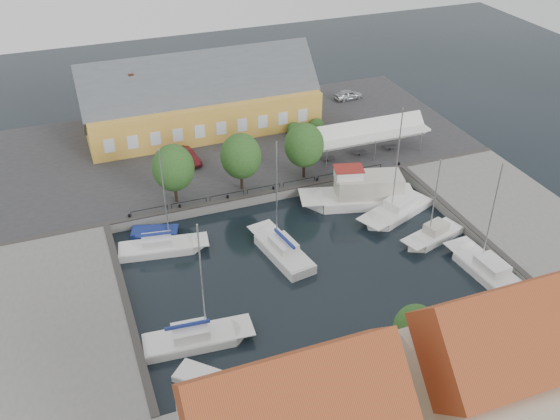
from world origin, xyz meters
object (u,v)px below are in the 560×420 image
(east_boat_c, at_px, (487,272))
(launch_nw, at_px, (154,233))
(warehouse, at_px, (196,102))
(east_boat_a, at_px, (396,212))
(trawler, at_px, (362,194))
(west_boat_d, at_px, (196,340))
(launch_sw, at_px, (208,381))
(car_red, at_px, (187,156))
(center_sailboat, at_px, (282,252))
(tent_canopy, at_px, (369,133))
(west_boat_a, at_px, (161,248))
(car_silver, at_px, (348,95))
(east_boat_b, at_px, (433,237))

(east_boat_c, height_order, launch_nw, east_boat_c)
(warehouse, bearing_deg, east_boat_a, -60.36)
(east_boat_a, distance_m, launch_nw, 24.34)
(warehouse, bearing_deg, east_boat_c, -65.17)
(trawler, bearing_deg, launch_nw, 174.71)
(west_boat_d, bearing_deg, launch_sw, -92.43)
(car_red, height_order, launch_nw, car_red)
(center_sailboat, xyz_separation_m, east_boat_c, (16.02, -9.06, -0.11))
(east_boat_c, bearing_deg, tent_canopy, 90.68)
(warehouse, relative_size, west_boat_a, 2.57)
(east_boat_c, relative_size, west_boat_d, 0.98)
(warehouse, bearing_deg, launch_nw, -115.65)
(east_boat_c, bearing_deg, car_silver, 82.78)
(car_red, bearing_deg, east_boat_b, -63.72)
(east_boat_a, bearing_deg, west_boat_a, 174.72)
(warehouse, relative_size, launch_sw, 5.70)
(car_red, distance_m, west_boat_a, 15.58)
(tent_canopy, distance_m, east_boat_c, 22.86)
(car_red, height_order, east_boat_a, east_boat_a)
(center_sailboat, height_order, launch_sw, center_sailboat)
(east_boat_b, relative_size, launch_sw, 1.88)
(warehouse, distance_m, east_boat_b, 34.08)
(center_sailboat, bearing_deg, launch_sw, -130.07)
(center_sailboat, xyz_separation_m, east_boat_a, (13.39, 2.37, -0.10))
(launch_nw, bearing_deg, car_red, 61.56)
(west_boat_d, bearing_deg, launch_nw, 90.70)
(launch_nw, bearing_deg, west_boat_d, -89.30)
(east_boat_c, relative_size, west_boat_a, 1.01)
(trawler, bearing_deg, car_red, 139.04)
(warehouse, distance_m, car_silver, 21.89)
(warehouse, distance_m, trawler, 25.14)
(west_boat_a, bearing_deg, car_silver, 38.04)
(tent_canopy, relative_size, west_boat_a, 1.26)
(west_boat_a, bearing_deg, launch_sw, -90.42)
(car_silver, xyz_separation_m, trawler, (-9.73, -23.33, -0.66))
(center_sailboat, bearing_deg, tent_canopy, 40.68)
(east_boat_b, bearing_deg, trawler, 112.05)
(warehouse, xyz_separation_m, west_boat_d, (-9.35, -35.56, -4.16))
(car_red, bearing_deg, center_sailboat, -91.88)
(warehouse, xyz_separation_m, east_boat_b, (15.30, -30.16, -4.17))
(warehouse, distance_m, launch_nw, 22.47)
(car_red, xyz_separation_m, east_boat_b, (18.71, -21.62, -1.47))
(west_boat_d, height_order, launch_sw, west_boat_d)
(car_red, relative_size, east_boat_b, 0.47)
(car_silver, bearing_deg, west_boat_d, 136.69)
(warehouse, bearing_deg, trawler, -61.36)
(car_silver, height_order, launch_sw, car_silver)
(west_boat_d, distance_m, launch_nw, 15.69)
(east_boat_c, bearing_deg, launch_nw, 147.87)
(warehouse, xyz_separation_m, launch_sw, (-9.53, -39.72, -4.34))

